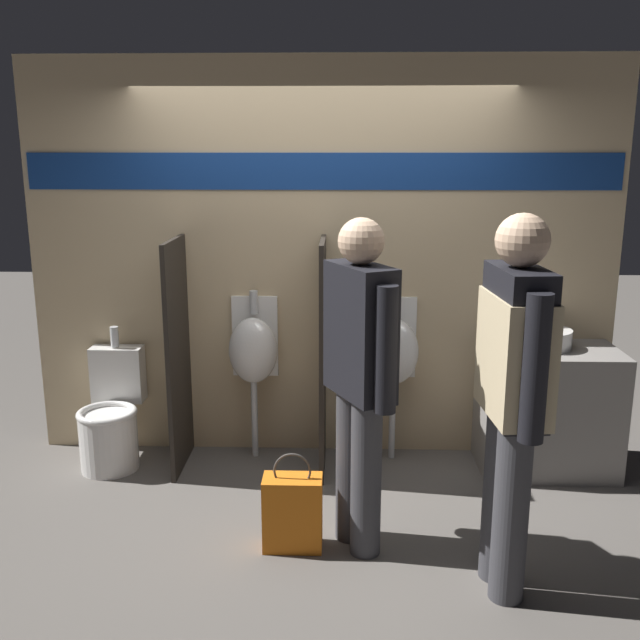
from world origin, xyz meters
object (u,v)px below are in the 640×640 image
at_px(person_with_lanyard, 360,373).
at_px(person_in_vest, 513,381).
at_px(urinal_near_counter, 253,350).
at_px(shopping_bag, 293,512).
at_px(toilet, 111,421).
at_px(cell_phone, 515,353).
at_px(urinal_far, 394,351).
at_px(sink_basin, 543,338).

bearing_deg(person_with_lanyard, person_in_vest, -144.99).
bearing_deg(urinal_near_counter, shopping_bag, -73.77).
bearing_deg(toilet, cell_phone, -1.83).
bearing_deg(urinal_far, toilet, -174.77).
bearing_deg(toilet, shopping_bag, -37.94).
height_order(urinal_near_counter, toilet, urinal_near_counter).
distance_m(person_in_vest, shopping_bag, 1.39).
xyz_separation_m(sink_basin, urinal_far, (-0.97, 0.09, -0.13)).
relative_size(urinal_near_counter, urinal_far, 1.00).
distance_m(sink_basin, urinal_near_counter, 1.93).
distance_m(cell_phone, urinal_near_counter, 1.73).
relative_size(urinal_far, person_with_lanyard, 0.66).
xyz_separation_m(toilet, person_with_lanyard, (1.65, -0.97, 0.67)).
bearing_deg(toilet, person_with_lanyard, -30.54).
distance_m(sink_basin, person_in_vest, 1.52).
height_order(toilet, shopping_bag, toilet).
height_order(sink_basin, toilet, sink_basin).
distance_m(person_with_lanyard, shopping_bag, 0.85).
bearing_deg(cell_phone, sink_basin, 37.74).
bearing_deg(urinal_near_counter, person_in_vest, -47.33).
bearing_deg(urinal_far, person_with_lanyard, -102.73).
bearing_deg(person_with_lanyard, sink_basin, -76.86).
height_order(cell_phone, person_in_vest, person_in_vest).
relative_size(urinal_far, shopping_bag, 2.13).
bearing_deg(cell_phone, urinal_far, 160.96).
xyz_separation_m(cell_phone, urinal_near_counter, (-1.71, 0.26, -0.07)).
distance_m(toilet, person_with_lanyard, 2.03).
distance_m(cell_phone, person_with_lanyard, 1.36).
bearing_deg(urinal_near_counter, toilet, -169.62).
xyz_separation_m(urinal_near_counter, urinal_far, (0.96, 0.00, 0.00)).
xyz_separation_m(cell_phone, toilet, (-2.67, 0.09, -0.53)).
bearing_deg(cell_phone, person_with_lanyard, -138.72).
height_order(urinal_near_counter, shopping_bag, urinal_near_counter).
relative_size(urinal_near_counter, shopping_bag, 2.13).
bearing_deg(shopping_bag, person_with_lanyard, 6.65).
bearing_deg(urinal_near_counter, sink_basin, -2.82).
bearing_deg(urinal_near_counter, urinal_far, 0.00).
bearing_deg(sink_basin, urinal_far, 174.40).
relative_size(urinal_near_counter, toilet, 1.27).
xyz_separation_m(sink_basin, toilet, (-2.88, -0.08, -0.59)).
xyz_separation_m(cell_phone, urinal_far, (-0.75, 0.26, -0.07)).
xyz_separation_m(person_with_lanyard, shopping_bag, (-0.35, -0.04, -0.77)).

